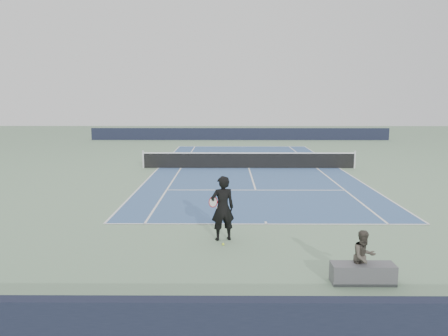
{
  "coord_description": "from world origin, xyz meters",
  "views": [
    {
      "loc": [
        -1.34,
        -26.1,
        4.23
      ],
      "look_at": [
        -1.46,
        -6.74,
        1.1
      ],
      "focal_mm": 35.0,
      "sensor_mm": 36.0,
      "label": 1
    }
  ],
  "objects_px": {
    "tennis_player": "(223,208)",
    "tennis_net": "(249,160)",
    "spectator_bench": "(363,265)",
    "tennis_ball": "(223,244)"
  },
  "relations": [
    {
      "from": "tennis_player",
      "to": "tennis_ball",
      "type": "xyz_separation_m",
      "value": [
        0.02,
        -0.5,
        -0.94
      ]
    },
    {
      "from": "spectator_bench",
      "to": "tennis_net",
      "type": "bearing_deg",
      "value": 96.17
    },
    {
      "from": "tennis_player",
      "to": "tennis_ball",
      "type": "height_order",
      "value": "tennis_player"
    },
    {
      "from": "tennis_ball",
      "to": "tennis_player",
      "type": "bearing_deg",
      "value": 92.38
    },
    {
      "from": "tennis_player",
      "to": "spectator_bench",
      "type": "relative_size",
      "value": 1.29
    },
    {
      "from": "tennis_player",
      "to": "tennis_ball",
      "type": "relative_size",
      "value": 26.35
    },
    {
      "from": "tennis_ball",
      "to": "spectator_bench",
      "type": "distance_m",
      "value": 4.16
    },
    {
      "from": "tennis_player",
      "to": "tennis_net",
      "type": "bearing_deg",
      "value": 83.81
    },
    {
      "from": "tennis_net",
      "to": "spectator_bench",
      "type": "xyz_separation_m",
      "value": [
        1.79,
        -16.57,
        -0.06
      ]
    },
    {
      "from": "tennis_net",
      "to": "spectator_bench",
      "type": "height_order",
      "value": "spectator_bench"
    }
  ]
}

